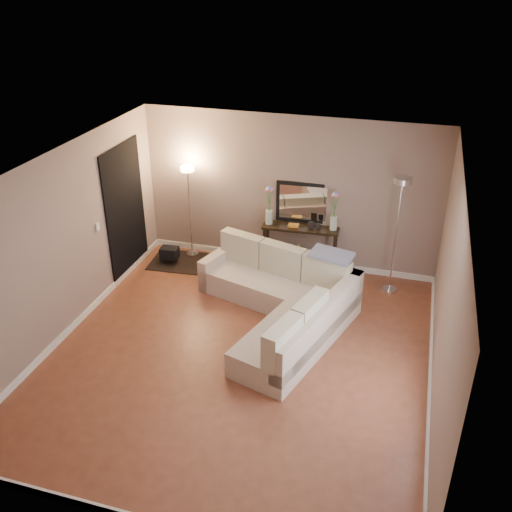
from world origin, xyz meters
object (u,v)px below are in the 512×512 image
(console_table, at_px, (295,245))
(floor_lamp_lit, at_px, (189,194))
(floor_lamp_unlit, at_px, (399,213))
(sectional_sofa, at_px, (284,300))

(console_table, distance_m, floor_lamp_lit, 2.02)
(console_table, xyz_separation_m, floor_lamp_unlit, (1.63, -0.31, 0.91))
(sectional_sofa, bearing_deg, console_table, 96.77)
(sectional_sofa, xyz_separation_m, floor_lamp_lit, (-2.07, 1.53, 0.85))
(sectional_sofa, bearing_deg, floor_lamp_unlit, 41.14)
(console_table, distance_m, floor_lamp_unlit, 1.89)
(console_table, relative_size, floor_lamp_lit, 0.78)
(sectional_sofa, relative_size, floor_lamp_unlit, 1.54)
(floor_lamp_unlit, bearing_deg, sectional_sofa, -138.86)
(floor_lamp_lit, bearing_deg, floor_lamp_unlit, -4.29)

